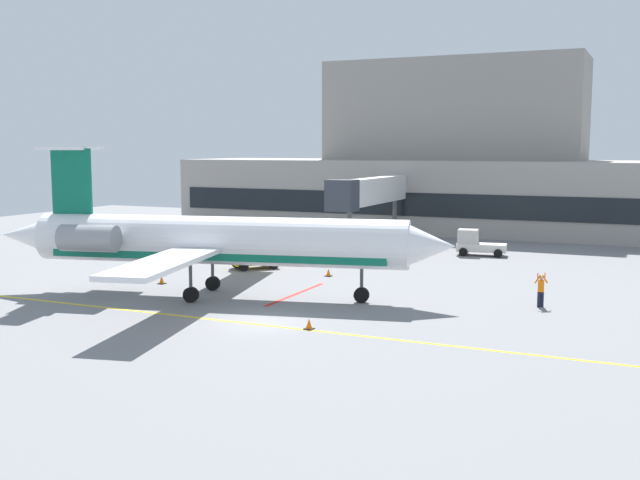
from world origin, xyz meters
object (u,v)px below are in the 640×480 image
baggage_tug (477,244)px  marshaller (541,290)px  pushback_tractor (251,257)px  regional_jet (211,241)px

baggage_tug → marshaller: (7.92, -18.98, 0.03)m
baggage_tug → pushback_tractor: 19.64m
regional_jet → baggage_tug: regional_jet is taller
baggage_tug → pushback_tractor: bearing=-134.6°
regional_jet → pushback_tractor: (-3.09, 10.11, -2.56)m
marshaller → regional_jet: bearing=-164.7°
regional_jet → marshaller: regional_jet is taller
regional_jet → marshaller: (18.62, 5.11, -2.42)m
baggage_tug → pushback_tractor: size_ratio=1.14×
regional_jet → marshaller: bearing=15.3°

